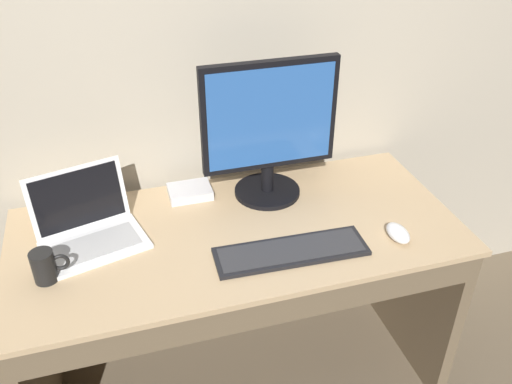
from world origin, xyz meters
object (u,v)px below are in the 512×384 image
(laptop_white, at_px, (89,228))
(wired_keyboard, at_px, (291,251))
(external_drive_box, at_px, (190,192))
(coffee_mug, at_px, (45,266))
(external_monitor, at_px, (269,129))
(computer_mouse, at_px, (398,233))

(laptop_white, xyz_separation_m, wired_keyboard, (0.62, -0.25, -0.04))
(external_drive_box, distance_m, coffee_mug, 0.60)
(wired_keyboard, bearing_deg, coffee_mug, 173.13)
(laptop_white, relative_size, external_drive_box, 2.38)
(laptop_white, height_order, coffee_mug, laptop_white)
(wired_keyboard, height_order, external_drive_box, external_drive_box)
(external_monitor, relative_size, wired_keyboard, 1.04)
(external_drive_box, height_order, coffee_mug, coffee_mug)
(computer_mouse, relative_size, external_drive_box, 0.70)
(wired_keyboard, distance_m, computer_mouse, 0.37)
(wired_keyboard, bearing_deg, external_monitor, 84.49)
(external_monitor, bearing_deg, wired_keyboard, -95.51)
(computer_mouse, bearing_deg, external_drive_box, 142.48)
(laptop_white, distance_m, coffee_mug, 0.21)
(wired_keyboard, bearing_deg, laptop_white, 157.59)
(laptop_white, distance_m, wired_keyboard, 0.67)
(computer_mouse, height_order, coffee_mug, coffee_mug)
(laptop_white, bearing_deg, external_monitor, 8.44)
(external_monitor, height_order, wired_keyboard, external_monitor)
(wired_keyboard, bearing_deg, external_drive_box, 120.18)
(external_monitor, bearing_deg, laptop_white, -171.56)
(wired_keyboard, relative_size, computer_mouse, 4.55)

